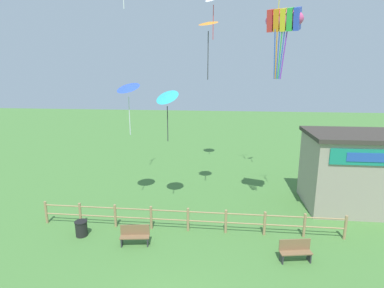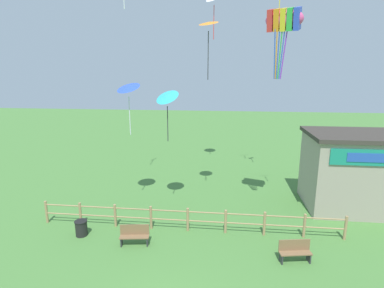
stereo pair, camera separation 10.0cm
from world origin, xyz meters
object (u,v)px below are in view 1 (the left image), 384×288
(seaside_building, at_px, (366,171))
(park_bench_by_building, at_px, (295,250))
(kite_blue_delta, at_px, (128,88))
(park_bench_near_fence, at_px, (135,235))
(trash_bin, at_px, (81,228))
(kite_orange_delta, at_px, (208,25))
(kite_rainbow_parafoil, at_px, (284,20))
(kite_cyan_delta, at_px, (167,97))

(seaside_building, distance_m, park_bench_by_building, 8.44)
(seaside_building, xyz_separation_m, park_bench_by_building, (-5.42, -6.20, -1.87))
(seaside_building, relative_size, kite_blue_delta, 2.32)
(seaside_building, height_order, park_bench_by_building, seaside_building)
(park_bench_near_fence, xyz_separation_m, kite_blue_delta, (-1.36, 4.26, 6.85))
(park_bench_by_building, relative_size, trash_bin, 1.81)
(seaside_building, height_order, trash_bin, seaside_building)
(park_bench_near_fence, distance_m, kite_orange_delta, 11.81)
(kite_blue_delta, bearing_deg, park_bench_by_building, -28.36)
(trash_bin, relative_size, kite_blue_delta, 0.26)
(seaside_building, xyz_separation_m, park_bench_near_fence, (-12.89, -5.69, -1.87))
(trash_bin, distance_m, kite_blue_delta, 8.06)
(trash_bin, height_order, kite_rainbow_parafoil, kite_rainbow_parafoil)
(kite_rainbow_parafoil, relative_size, kite_orange_delta, 1.05)
(kite_rainbow_parafoil, height_order, kite_blue_delta, kite_rainbow_parafoil)
(trash_bin, relative_size, kite_rainbow_parafoil, 0.23)
(park_bench_near_fence, height_order, kite_cyan_delta, kite_cyan_delta)
(park_bench_near_fence, bearing_deg, trash_bin, 170.13)
(park_bench_by_building, xyz_separation_m, trash_bin, (-10.46, 1.03, -0.11))
(kite_cyan_delta, bearing_deg, trash_bin, -138.69)
(trash_bin, bearing_deg, kite_cyan_delta, 41.31)
(park_bench_near_fence, bearing_deg, seaside_building, 23.82)
(kite_rainbow_parafoil, xyz_separation_m, kite_orange_delta, (-3.79, 1.61, 0.09))
(kite_rainbow_parafoil, relative_size, kite_blue_delta, 1.11)
(trash_bin, bearing_deg, seaside_building, 18.03)
(kite_blue_delta, bearing_deg, kite_orange_delta, 7.03)
(seaside_building, xyz_separation_m, kite_cyan_delta, (-11.93, -1.70, 4.49))
(trash_bin, distance_m, kite_orange_delta, 12.84)
(trash_bin, xyz_separation_m, kite_blue_delta, (1.63, 3.74, 6.96))
(kite_orange_delta, relative_size, kite_cyan_delta, 1.10)
(kite_orange_delta, relative_size, kite_blue_delta, 1.06)
(park_bench_near_fence, bearing_deg, kite_cyan_delta, 76.47)
(park_bench_by_building, xyz_separation_m, kite_blue_delta, (-8.84, 4.77, 6.85))
(kite_rainbow_parafoil, distance_m, kite_blue_delta, 9.06)
(park_bench_by_building, distance_m, kite_blue_delta, 12.15)
(trash_bin, bearing_deg, park_bench_by_building, -5.62)
(park_bench_near_fence, height_order, kite_orange_delta, kite_orange_delta)
(kite_rainbow_parafoil, relative_size, kite_cyan_delta, 1.15)
(kite_rainbow_parafoil, xyz_separation_m, kite_cyan_delta, (-6.03, 0.78, -3.85))
(trash_bin, bearing_deg, kite_orange_delta, 34.82)
(kite_blue_delta, bearing_deg, kite_rainbow_parafoil, -7.15)
(seaside_building, distance_m, kite_cyan_delta, 12.86)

